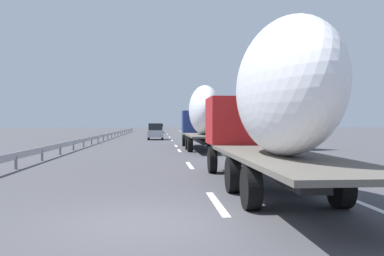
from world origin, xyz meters
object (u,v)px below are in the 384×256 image
(truck_lead, at_px, (202,115))
(road_sign, at_px, (208,120))
(truck_trailing, at_px, (271,103))
(car_white_van, at_px, (159,128))
(car_silver_hatch, at_px, (155,132))

(truck_lead, xyz_separation_m, road_sign, (23.02, -3.10, -0.25))
(truck_trailing, relative_size, car_white_van, 3.16)
(truck_lead, distance_m, car_white_van, 52.51)
(car_white_van, bearing_deg, car_silver_hatch, 179.29)
(truck_trailing, distance_m, car_white_van, 71.70)
(truck_trailing, bearing_deg, road_sign, -4.20)
(car_white_van, xyz_separation_m, road_sign, (-29.36, -6.42, 1.48))
(car_white_van, bearing_deg, road_sign, -167.66)
(truck_trailing, height_order, car_white_van, truck_trailing)
(road_sign, bearing_deg, car_white_van, 12.34)
(truck_trailing, relative_size, road_sign, 3.82)
(truck_lead, bearing_deg, car_white_van, 3.63)
(truck_lead, height_order, car_silver_hatch, truck_lead)
(truck_lead, height_order, car_white_van, truck_lead)
(car_silver_hatch, bearing_deg, truck_trailing, -174.43)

